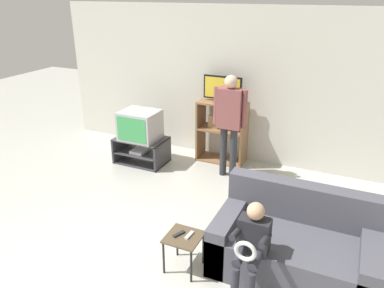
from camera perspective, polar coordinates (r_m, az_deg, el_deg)
wall_back at (r=6.49m, az=5.37°, el=8.95°), size 6.40×0.06×2.60m
tv_stand at (r=6.57m, az=-7.71°, el=-0.95°), size 0.86×0.57×0.44m
television_main at (r=6.38m, az=-7.94°, el=2.87°), size 0.62×0.54×0.49m
media_shelf at (r=6.46m, az=4.57°, el=1.91°), size 0.83×0.40×1.07m
television_flat at (r=6.27m, az=4.66°, el=8.24°), size 0.66×0.20×0.43m
snack_table at (r=4.09m, az=-1.27°, el=-14.62°), size 0.37×0.37×0.41m
remote_control_black at (r=4.07m, az=-2.00°, el=-13.53°), size 0.09×0.15×0.02m
remote_control_white at (r=4.05m, az=-0.41°, el=-13.73°), size 0.05×0.15×0.02m
couch at (r=4.25m, az=15.37°, el=-14.79°), size 1.66×0.93×0.88m
person_standing_adult at (r=5.78m, az=5.76°, el=4.14°), size 0.53×0.20×1.65m
person_seated_child at (r=3.69m, az=9.01°, el=-14.80°), size 0.33×0.43×0.99m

